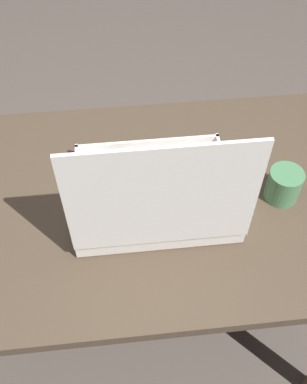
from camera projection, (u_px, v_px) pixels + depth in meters
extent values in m
plane|color=#564C44|center=(134.00, 320.00, 1.69)|extent=(8.00, 8.00, 0.00)
cube|color=#4C3D2D|center=(124.00, 203.00, 1.12)|extent=(1.25, 0.70, 0.03)
cylinder|color=#4C3D2D|center=(281.00, 186.00, 1.64)|extent=(0.06, 0.06, 0.71)
cube|color=white|center=(154.00, 197.00, 1.11)|extent=(0.38, 0.31, 0.01)
cube|color=white|center=(147.00, 146.00, 1.19)|extent=(0.38, 0.01, 0.04)
cube|color=white|center=(161.00, 243.00, 1.00)|extent=(0.38, 0.01, 0.04)
cube|color=white|center=(228.00, 184.00, 1.11)|extent=(0.01, 0.31, 0.04)
cube|color=white|center=(77.00, 197.00, 1.08)|extent=(0.01, 0.31, 0.04)
cube|color=white|center=(162.00, 200.00, 0.86)|extent=(0.38, 0.01, 0.29)
torus|color=pink|center=(206.00, 161.00, 1.17)|extent=(0.06, 0.06, 0.02)
ellipsoid|color=tan|center=(179.00, 161.00, 1.16)|extent=(0.06, 0.06, 0.03)
torus|color=pink|center=(150.00, 166.00, 1.16)|extent=(0.06, 0.06, 0.02)
ellipsoid|color=#381E11|center=(122.00, 164.00, 1.15)|extent=(0.06, 0.06, 0.03)
torus|color=white|center=(94.00, 169.00, 1.15)|extent=(0.06, 0.06, 0.02)
torus|color=white|center=(212.00, 190.00, 1.11)|extent=(0.06, 0.06, 0.02)
torus|color=tan|center=(181.00, 190.00, 1.11)|extent=(0.06, 0.06, 0.02)
torus|color=white|center=(153.00, 193.00, 1.11)|extent=(0.06, 0.06, 0.02)
torus|color=#9E6633|center=(125.00, 197.00, 1.10)|extent=(0.06, 0.06, 0.02)
torus|color=#B77A38|center=(95.00, 200.00, 1.09)|extent=(0.06, 0.06, 0.02)
ellipsoid|color=#B77A38|center=(222.00, 221.00, 1.04)|extent=(0.06, 0.06, 0.03)
ellipsoid|color=white|center=(190.00, 222.00, 1.05)|extent=(0.06, 0.06, 0.03)
torus|color=tan|center=(157.00, 229.00, 1.04)|extent=(0.06, 0.06, 0.02)
torus|color=pink|center=(127.00, 230.00, 1.04)|extent=(0.06, 0.06, 0.02)
torus|color=black|center=(95.00, 231.00, 1.03)|extent=(0.06, 0.06, 0.02)
cylinder|color=#4C8456|center=(283.00, 185.00, 1.09)|extent=(0.08, 0.08, 0.08)
cylinder|color=black|center=(287.00, 175.00, 1.06)|extent=(0.07, 0.07, 0.01)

